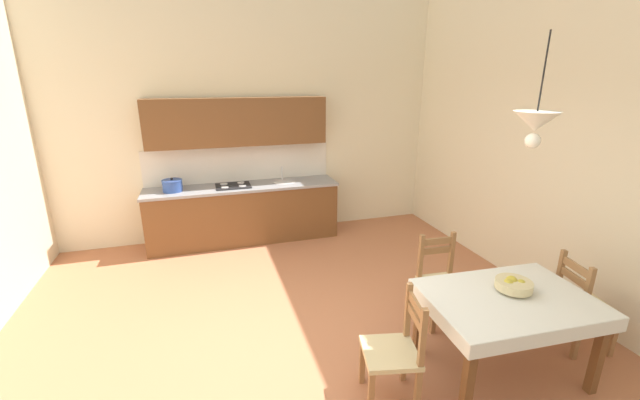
% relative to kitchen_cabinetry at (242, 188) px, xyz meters
% --- Properties ---
extents(ground_plane, '(6.48, 6.98, 0.10)m').
position_rel_kitchen_cabinetry_xyz_m(ground_plane, '(0.24, -2.92, -0.91)').
color(ground_plane, '#B7704C').
extents(wall_back, '(6.48, 0.12, 4.20)m').
position_rel_kitchen_cabinetry_xyz_m(wall_back, '(0.24, 0.33, 1.24)').
color(wall_back, beige).
rests_on(wall_back, ground_plane).
extents(wall_right, '(0.12, 6.98, 4.20)m').
position_rel_kitchen_cabinetry_xyz_m(wall_right, '(3.25, -2.92, 1.24)').
color(wall_right, beige).
rests_on(wall_right, ground_plane).
extents(kitchen_cabinetry, '(2.91, 0.63, 2.20)m').
position_rel_kitchen_cabinetry_xyz_m(kitchen_cabinetry, '(0.00, 0.00, 0.00)').
color(kitchen_cabinetry, brown).
rests_on(kitchen_cabinetry, ground_plane).
extents(dining_table, '(1.42, 1.03, 0.75)m').
position_rel_kitchen_cabinetry_xyz_m(dining_table, '(1.78, -3.66, -0.23)').
color(dining_table, brown).
rests_on(dining_table, ground_plane).
extents(dining_chair_window_side, '(0.50, 0.50, 0.93)m').
position_rel_kitchen_cabinetry_xyz_m(dining_chair_window_side, '(2.73, -3.58, -0.41)').
color(dining_chair_window_side, '#D1BC89').
rests_on(dining_chair_window_side, ground_plane).
extents(dining_chair_kitchen_side, '(0.45, 0.45, 0.93)m').
position_rel_kitchen_cabinetry_xyz_m(dining_chair_kitchen_side, '(1.72, -2.80, -0.41)').
color(dining_chair_kitchen_side, '#D1BC89').
rests_on(dining_chair_kitchen_side, ground_plane).
extents(dining_chair_tv_side, '(0.50, 0.50, 0.93)m').
position_rel_kitchen_cabinetry_xyz_m(dining_chair_tv_side, '(0.75, -3.65, -0.41)').
color(dining_chair_tv_side, '#D1BC89').
rests_on(dining_chair_tv_side, ground_plane).
extents(fruit_bowl, '(0.30, 0.30, 0.12)m').
position_rel_kitchen_cabinetry_xyz_m(fruit_bowl, '(1.87, -3.59, -0.04)').
color(fruit_bowl, beige).
rests_on(fruit_bowl, dining_table).
extents(pendant_lamp, '(0.32, 0.32, 0.80)m').
position_rel_kitchen_cabinetry_xyz_m(pendant_lamp, '(1.76, -3.66, 1.32)').
color(pendant_lamp, black).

